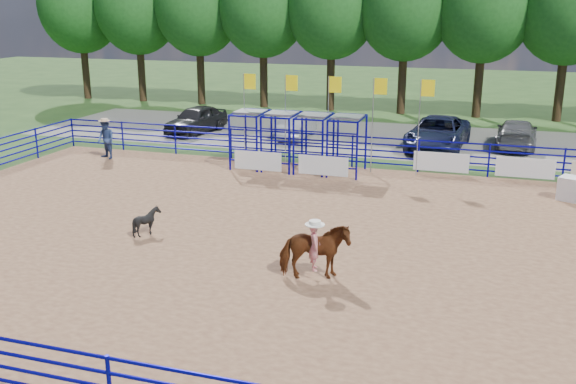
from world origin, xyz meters
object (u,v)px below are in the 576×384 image
object	(u,v)px
car_b	(297,126)
spectator_cowboy	(106,139)
horse_and_rider	(315,249)
car_d	(516,134)
calf	(147,221)
car_a	(196,119)
car_c	(438,133)

from	to	relation	value
car_b	spectator_cowboy	bearing A→B (deg)	45.04
horse_and_rider	spectator_cowboy	size ratio (longest dim) A/B	1.20
car_d	spectator_cowboy	bearing A→B (deg)	27.84
spectator_cowboy	calf	bearing A→B (deg)	-51.00
car_a	car_d	size ratio (longest dim) A/B	0.94
calf	car_c	size ratio (longest dim) A/B	0.16
car_c	calf	bearing A→B (deg)	-110.89
car_b	car_c	distance (m)	7.80
calf	car_b	world-z (taller)	car_b
horse_and_rider	spectator_cowboy	bearing A→B (deg)	141.28
horse_and_rider	car_a	size ratio (longest dim) A/B	0.50
car_d	horse_and_rider	bearing A→B (deg)	76.82
calf	car_d	bearing A→B (deg)	-50.94
car_d	calf	bearing A→B (deg)	59.54
spectator_cowboy	car_b	size ratio (longest dim) A/B	0.49
car_b	car_c	xyz separation A→B (m)	(7.79, -0.48, 0.16)
horse_and_rider	car_d	distance (m)	20.35
spectator_cowboy	car_b	world-z (taller)	spectator_cowboy
car_d	car_c	bearing A→B (deg)	25.93
calf	car_a	world-z (taller)	car_a
car_a	car_c	xyz separation A→B (m)	(13.80, -0.17, 0.03)
car_b	car_d	distance (m)	11.75
spectator_cowboy	car_c	xyz separation A→B (m)	(15.10, 7.17, -0.16)
car_a	car_b	bearing A→B (deg)	11.90
spectator_cowboy	car_a	size ratio (longest dim) A/B	0.42
car_a	car_d	distance (m)	17.77
spectator_cowboy	car_b	bearing A→B (deg)	46.28
calf	spectator_cowboy	xyz separation A→B (m)	(-7.27, 8.98, 0.51)
calf	horse_and_rider	bearing A→B (deg)	-123.47
horse_and_rider	car_c	world-z (taller)	horse_and_rider
horse_and_rider	calf	bearing A→B (deg)	164.09
car_a	car_b	world-z (taller)	car_a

